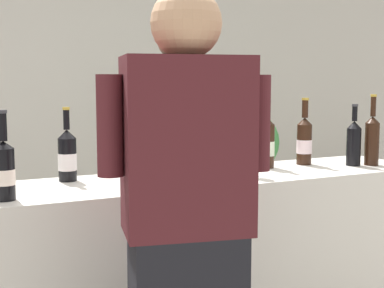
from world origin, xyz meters
The scene contains 15 objects.
wall_back centered at (0.00, 2.60, 1.40)m, with size 8.00×0.10×2.80m, color beige.
counter centered at (0.00, 0.00, 0.46)m, with size 2.54×0.51×0.93m, color beige.
wine_bottle_0 centered at (-0.73, -0.13, 1.04)m, with size 0.08×0.08×0.33m.
wine_bottle_1 centered at (-0.21, -0.01, 1.06)m, with size 0.07×0.07×0.34m.
wine_bottle_2 centered at (0.03, 0.11, 1.07)m, with size 0.07×0.07×0.35m.
wine_bottle_3 centered at (1.07, -0.07, 1.06)m, with size 0.07×0.07×0.36m.
wine_bottle_4 centered at (-0.44, 0.15, 1.04)m, with size 0.08×0.08×0.32m.
wine_bottle_5 centered at (0.97, -0.04, 1.05)m, with size 0.07×0.07×0.31m.
wine_bottle_6 centered at (0.77, 0.10, 1.05)m, with size 0.08×0.08×0.34m.
wine_bottle_9 centered at (0.53, 0.09, 1.05)m, with size 0.08×0.08×0.33m.
wine_bottle_10 centered at (-0.04, 0.03, 1.05)m, with size 0.07×0.07×0.31m.
wine_glass centered at (0.33, -0.10, 1.07)m, with size 0.07×0.07×0.21m.
person_server centered at (0.27, 0.60, 0.82)m, with size 0.56×0.35×1.68m.
person_guest centered at (-0.24, -0.63, 0.81)m, with size 0.54×0.32×1.64m.
potted_shrub centered at (1.09, 1.20, 0.68)m, with size 0.50×0.57×1.15m.
Camera 1 is at (-0.94, -2.15, 1.35)m, focal length 50.73 mm.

